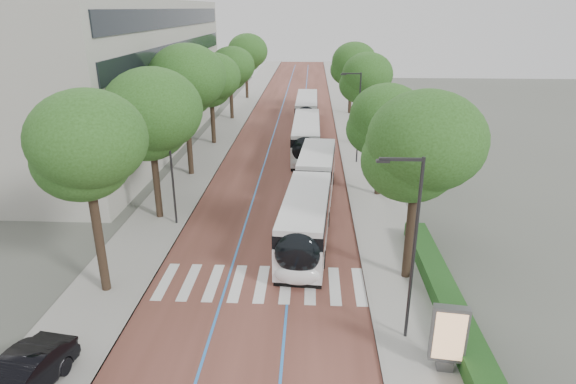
% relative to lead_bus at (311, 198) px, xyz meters
% --- Properties ---
extents(ground, '(160.00, 160.00, 0.00)m').
position_rel_lead_bus_xyz_m(ground, '(-2.67, -9.01, -1.63)').
color(ground, '#51544C').
rests_on(ground, ground).
extents(road, '(11.00, 140.00, 0.02)m').
position_rel_lead_bus_xyz_m(road, '(-2.67, 30.99, -1.62)').
color(road, brown).
rests_on(road, ground).
extents(sidewalk_left, '(4.00, 140.00, 0.12)m').
position_rel_lead_bus_xyz_m(sidewalk_left, '(-10.17, 30.99, -1.57)').
color(sidewalk_left, '#999691').
rests_on(sidewalk_left, ground).
extents(sidewalk_right, '(4.00, 140.00, 0.12)m').
position_rel_lead_bus_xyz_m(sidewalk_right, '(4.83, 30.99, -1.57)').
color(sidewalk_right, '#999691').
rests_on(sidewalk_right, ground).
extents(kerb_left, '(0.20, 140.00, 0.14)m').
position_rel_lead_bus_xyz_m(kerb_left, '(-8.27, 30.99, -1.57)').
color(kerb_left, gray).
rests_on(kerb_left, ground).
extents(kerb_right, '(0.20, 140.00, 0.14)m').
position_rel_lead_bus_xyz_m(kerb_right, '(2.93, 30.99, -1.57)').
color(kerb_right, gray).
rests_on(kerb_right, ground).
extents(zebra_crossing, '(10.55, 3.60, 0.01)m').
position_rel_lead_bus_xyz_m(zebra_crossing, '(-2.47, -8.01, -1.60)').
color(zebra_crossing, silver).
rests_on(zebra_crossing, ground).
extents(lane_line_left, '(0.12, 126.00, 0.01)m').
position_rel_lead_bus_xyz_m(lane_line_left, '(-4.27, 30.99, -1.60)').
color(lane_line_left, blue).
rests_on(lane_line_left, road).
extents(lane_line_right, '(0.12, 126.00, 0.01)m').
position_rel_lead_bus_xyz_m(lane_line_right, '(-1.07, 30.99, -1.60)').
color(lane_line_right, blue).
rests_on(lane_line_right, road).
extents(office_building, '(18.11, 40.00, 14.00)m').
position_rel_lead_bus_xyz_m(office_building, '(-22.14, 18.99, 5.37)').
color(office_building, '#A5A499').
rests_on(office_building, ground).
extents(hedge, '(1.20, 14.00, 0.80)m').
position_rel_lead_bus_xyz_m(hedge, '(6.43, -9.01, -1.11)').
color(hedge, '#1D4919').
rests_on(hedge, sidewalk_right).
extents(streetlight_near, '(1.82, 0.20, 8.00)m').
position_rel_lead_bus_xyz_m(streetlight_near, '(3.95, -12.01, 3.19)').
color(streetlight_near, '#28282A').
rests_on(streetlight_near, sidewalk_right).
extents(streetlight_far, '(1.82, 0.20, 8.00)m').
position_rel_lead_bus_xyz_m(streetlight_far, '(3.95, 12.99, 3.19)').
color(streetlight_far, '#28282A').
rests_on(streetlight_far, sidewalk_right).
extents(lamp_post_left, '(0.14, 0.14, 8.00)m').
position_rel_lead_bus_xyz_m(lamp_post_left, '(-8.77, -1.01, 2.49)').
color(lamp_post_left, '#28282A').
rests_on(lamp_post_left, sidewalk_left).
extents(trees_left, '(6.15, 60.65, 10.19)m').
position_rel_lead_bus_xyz_m(trees_left, '(-10.17, 16.84, 5.13)').
color(trees_left, black).
rests_on(trees_left, ground).
extents(trees_right, '(5.74, 47.66, 9.27)m').
position_rel_lead_bus_xyz_m(trees_right, '(5.03, 13.29, 4.69)').
color(trees_right, black).
rests_on(trees_right, ground).
extents(lead_bus, '(3.86, 18.53, 3.20)m').
position_rel_lead_bus_xyz_m(lead_bus, '(0.00, 0.00, 0.00)').
color(lead_bus, black).
rests_on(lead_bus, ground).
extents(bus_queued_0, '(2.58, 12.41, 3.20)m').
position_rel_lead_bus_xyz_m(bus_queued_0, '(-0.52, 15.53, -0.00)').
color(bus_queued_0, silver).
rests_on(bus_queued_0, ground).
extents(bus_queued_1, '(2.61, 12.41, 3.20)m').
position_rel_lead_bus_xyz_m(bus_queued_1, '(-0.64, 28.89, -0.00)').
color(bus_queued_1, silver).
rests_on(bus_queued_1, ground).
extents(ad_panel, '(1.38, 0.60, 2.80)m').
position_rel_lead_bus_xyz_m(ad_panel, '(5.30, -13.94, -0.04)').
color(ad_panel, '#59595B').
rests_on(ad_panel, sidewalk_right).
extents(parked_car, '(2.37, 4.97, 1.57)m').
position_rel_lead_bus_xyz_m(parked_car, '(-10.26, -16.32, -0.72)').
color(parked_car, black).
rests_on(parked_car, sidewalk_left).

